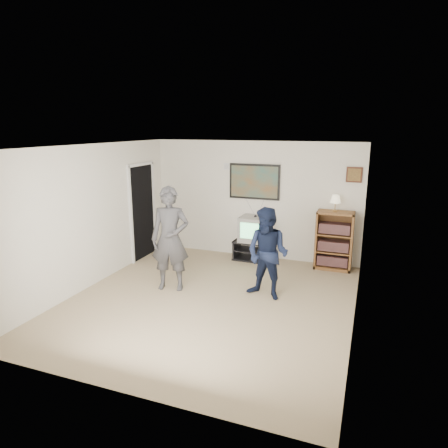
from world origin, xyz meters
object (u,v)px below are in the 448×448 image
Objects in this scene: media_stand at (254,250)px; person_tall at (170,239)px; bookshelf at (334,240)px; crt_television at (255,229)px; person_short at (268,254)px.

media_stand is 0.47× the size of person_tall.
person_tall is (-2.56, -2.04, 0.32)m from bookshelf.
person_tall reaches higher than crt_television.
person_tall is at bearing -113.72° from media_stand.
person_tall reaches higher than bookshelf.
bookshelf is 0.77× the size of person_short.
crt_television is 0.41× the size of person_short.
person_short is at bearing -66.11° from media_stand.
crt_television is (0.02, 0.00, 0.47)m from media_stand.
media_stand is 0.56× the size of person_short.
media_stand is 0.73× the size of bookshelf.
person_tall is (-0.92, -1.99, 0.70)m from media_stand.
person_short is (-0.89, -1.83, 0.18)m from bookshelf.
media_stand is 1.68m from bookshelf.
crt_television is 1.62m from bookshelf.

